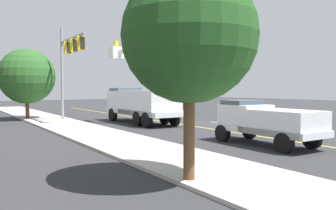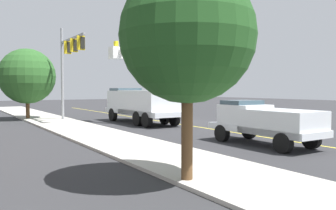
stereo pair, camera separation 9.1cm
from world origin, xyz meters
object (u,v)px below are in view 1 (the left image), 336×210
utility_bucket_truck (140,102)px  passing_minivan (144,105)px  traffic_cone_mid_front (139,114)px  traffic_signal_mast (69,57)px  service_pickup_truck (265,121)px

utility_bucket_truck → passing_minivan: size_ratio=1.71×
traffic_cone_mid_front → traffic_signal_mast: 7.72m
utility_bucket_truck → traffic_signal_mast: size_ratio=1.09×
traffic_cone_mid_front → traffic_signal_mast: size_ratio=0.10×
passing_minivan → traffic_cone_mid_front: passing_minivan is taller
utility_bucket_truck → service_pickup_truck: (-12.23, 0.18, -0.48)m
traffic_cone_mid_front → traffic_signal_mast: (0.15, 6.13, 4.70)m
service_pickup_truck → traffic_cone_mid_front: (15.68, -1.97, -0.74)m
utility_bucket_truck → traffic_cone_mid_front: 4.08m
utility_bucket_truck → passing_minivan: bearing=-31.5°
passing_minivan → traffic_signal_mast: (-4.75, 9.46, 4.11)m
utility_bucket_truck → traffic_signal_mast: 6.63m
utility_bucket_truck → service_pickup_truck: bearing=179.2°
traffic_cone_mid_front → utility_bucket_truck: bearing=152.6°
service_pickup_truck → passing_minivan: (20.57, -5.30, -0.15)m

